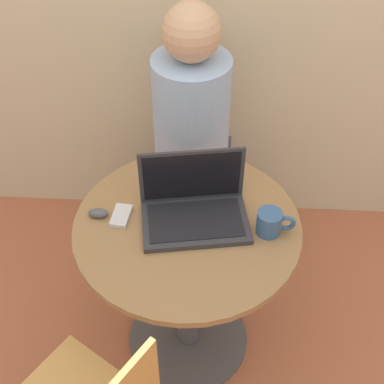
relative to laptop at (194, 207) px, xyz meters
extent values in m
plane|color=#B26042|center=(-0.02, -0.03, -0.76)|extent=(12.00, 12.00, 0.00)
cylinder|color=#4C4C51|center=(-0.02, -0.03, -0.75)|extent=(0.49, 0.49, 0.02)
cylinder|color=#4C4C51|center=(-0.02, -0.03, -0.41)|extent=(0.09, 0.09, 0.67)
cylinder|color=olive|center=(-0.02, -0.03, -0.06)|extent=(0.76, 0.76, 0.02)
cube|color=#2D2D33|center=(0.01, -0.04, -0.04)|extent=(0.38, 0.27, 0.02)
cube|color=black|center=(0.01, -0.04, -0.03)|extent=(0.33, 0.22, 0.00)
cube|color=#2D2D33|center=(-0.01, 0.07, 0.07)|extent=(0.34, 0.07, 0.21)
cube|color=black|center=(-0.01, 0.07, 0.07)|extent=(0.32, 0.05, 0.18)
cube|color=silver|center=(-0.24, -0.02, -0.04)|extent=(0.07, 0.11, 0.02)
ellipsoid|color=#4C4C51|center=(-0.32, -0.01, -0.03)|extent=(0.07, 0.04, 0.03)
cylinder|color=#335684|center=(0.24, -0.05, -0.01)|extent=(0.08, 0.08, 0.08)
torus|color=#335684|center=(0.30, -0.05, -0.01)|extent=(0.06, 0.01, 0.06)
cylinder|color=tan|center=(-0.39, -0.34, -0.55)|extent=(0.04, 0.04, 0.43)
cube|color=#3D4766|center=(-0.03, 0.65, -0.53)|extent=(0.34, 0.47, 0.46)
cylinder|color=#9EBCE5|center=(-0.04, 0.54, -0.03)|extent=(0.31, 0.31, 0.53)
sphere|color=tan|center=(-0.04, 0.54, 0.34)|extent=(0.22, 0.22, 0.22)
camera|label=1|loc=(0.06, -1.23, 1.25)|focal=50.00mm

